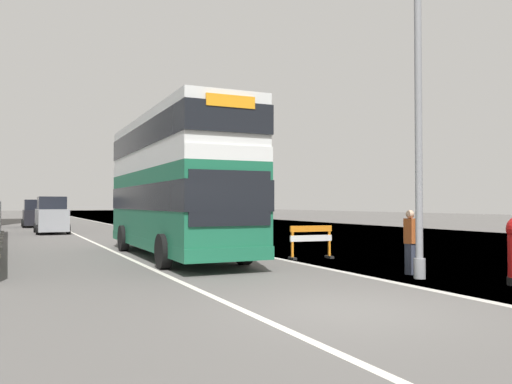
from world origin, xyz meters
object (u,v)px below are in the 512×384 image
double_decker_bus (175,183)px  car_receding_mid (35,214)px  pedestrian_at_kerb (410,242)px  car_oncoming_near (51,216)px  roadworks_barrier (311,238)px  lamppost_foreground (419,129)px

double_decker_bus → car_receding_mid: (-3.33, 27.03, -1.57)m
pedestrian_at_kerb → car_oncoming_near: bearing=106.3°
car_oncoming_near → pedestrian_at_kerb: bearing=-73.7°
roadworks_barrier → car_oncoming_near: size_ratio=0.34×
double_decker_bus → pedestrian_at_kerb: (4.25, -7.08, -1.73)m
car_receding_mid → pedestrian_at_kerb: (7.58, -34.10, -0.16)m
lamppost_foreground → pedestrian_at_kerb: (0.34, 0.70, -2.85)m
double_decker_bus → car_receding_mid: size_ratio=2.47×
double_decker_bus → car_oncoming_near: bearing=99.4°
double_decker_bus → roadworks_barrier: 5.11m
car_oncoming_near → car_receding_mid: 9.99m
double_decker_bus → lamppost_foreground: 8.77m
car_receding_mid → pedestrian_at_kerb: 34.94m
car_receding_mid → pedestrian_at_kerb: car_receding_mid is taller
roadworks_barrier → lamppost_foreground: bearing=-90.0°
double_decker_bus → car_oncoming_near: double_decker_bus is taller
lamppost_foreground → car_oncoming_near: lamppost_foreground is taller
roadworks_barrier → pedestrian_at_kerb: (0.34, -4.38, 0.16)m
roadworks_barrier → double_decker_bus: bearing=145.4°
car_oncoming_near → pedestrian_at_kerb: size_ratio=2.70×
double_decker_bus → pedestrian_at_kerb: bearing=-59.0°
roadworks_barrier → car_receding_mid: car_receding_mid is taller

